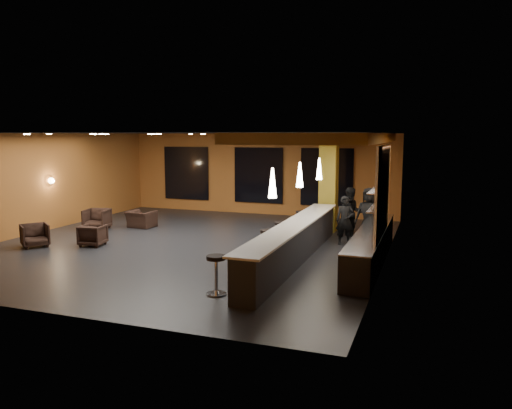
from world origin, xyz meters
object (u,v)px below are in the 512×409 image
(pendant_0, at_px, (272,183))
(armchair_c, at_px, (97,219))
(pendant_2, at_px, (319,169))
(bar_stool_2, at_px, (268,241))
(column, at_px, (329,183))
(armchair_a, at_px, (35,235))
(armchair_b, at_px, (93,235))
(staff_a, at_px, (345,220))
(staff_b, at_px, (351,213))
(bar_counter, at_px, (294,243))
(pendant_1, at_px, (300,175))
(bar_stool_3, at_px, (280,231))
(bar_stool_1, at_px, (250,255))
(armchair_d, at_px, (141,219))
(bar_stool_0, at_px, (216,270))
(bar_stool_4, at_px, (302,220))
(prep_counter, at_px, (371,248))
(staff_c, at_px, (369,215))

(pendant_0, xyz_separation_m, armchair_c, (-8.03, 4.04, -1.97))
(pendant_2, xyz_separation_m, bar_stool_2, (-0.73, -3.13, -1.80))
(column, distance_m, pendant_2, 1.71)
(armchair_a, height_order, armchair_b, armchair_a)
(staff_a, xyz_separation_m, staff_b, (0.04, 1.04, 0.08))
(bar_counter, distance_m, staff_b, 3.76)
(bar_counter, xyz_separation_m, pendant_1, (0.00, 0.50, 1.85))
(staff_a, bearing_deg, pendant_2, 142.56)
(armchair_c, relative_size, bar_stool_3, 1.11)
(bar_counter, height_order, bar_stool_1, bar_counter)
(pendant_2, distance_m, armchair_d, 7.03)
(pendant_1, height_order, staff_b, pendant_1)
(armchair_b, bearing_deg, bar_stool_0, 141.65)
(armchair_b, relative_size, bar_stool_1, 0.97)
(pendant_2, relative_size, armchair_d, 0.74)
(pendant_1, relative_size, bar_stool_4, 0.83)
(prep_counter, height_order, armchair_d, prep_counter)
(prep_counter, height_order, bar_stool_4, prep_counter)
(staff_a, height_order, bar_stool_0, staff_a)
(bar_counter, xyz_separation_m, bar_stool_3, (-0.91, 1.67, -0.02))
(bar_stool_3, xyz_separation_m, bar_stool_4, (0.23, 1.81, 0.06))
(staff_c, relative_size, armchair_b, 2.43)
(bar_counter, xyz_separation_m, staff_b, (0.98, 3.61, 0.36))
(pendant_2, bearing_deg, bar_stool_0, -97.55)
(pendant_0, height_order, armchair_c, pendant_0)
(pendant_2, relative_size, bar_stool_4, 0.83)
(pendant_1, relative_size, armchair_a, 0.89)
(column, height_order, pendant_2, column)
(armchair_b, bearing_deg, staff_a, -168.56)
(pendant_2, relative_size, armchair_c, 0.83)
(pendant_1, xyz_separation_m, staff_c, (1.60, 2.75, -1.47))
(bar_counter, height_order, column, column)
(bar_stool_3, bearing_deg, column, 72.71)
(pendant_0, bearing_deg, staff_c, 73.04)
(pendant_0, xyz_separation_m, armchair_a, (-8.06, 1.03, -1.99))
(column, height_order, armchair_c, column)
(pendant_1, bearing_deg, pendant_2, 90.00)
(column, relative_size, bar_stool_1, 4.65)
(staff_a, height_order, armchair_a, staff_a)
(staff_a, height_order, bar_stool_2, staff_a)
(pendant_1, distance_m, bar_stool_0, 4.33)
(pendant_2, height_order, bar_stool_0, pendant_2)
(pendant_2, bearing_deg, armchair_c, -173.21)
(staff_c, bearing_deg, bar_stool_1, -106.95)
(bar_stool_0, bearing_deg, staff_c, 69.69)
(prep_counter, bearing_deg, bar_stool_4, 132.00)
(staff_b, xyz_separation_m, bar_stool_0, (-1.82, -6.96, -0.30))
(staff_a, xyz_separation_m, staff_c, (0.65, 0.67, 0.11))
(pendant_1, relative_size, armchair_c, 0.83)
(column, distance_m, bar_stool_0, 8.08)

